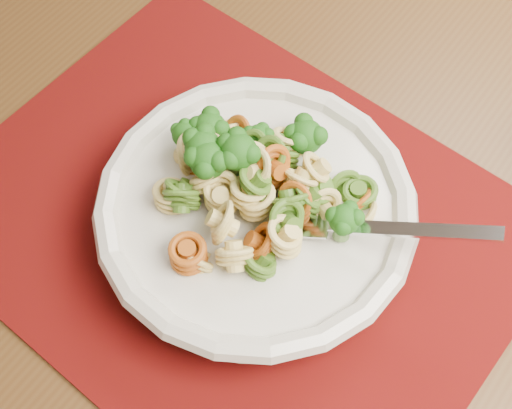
# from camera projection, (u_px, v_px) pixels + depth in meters

# --- Properties ---
(dining_table) EXTENTS (1.62, 1.37, 0.75)m
(dining_table) POSITION_uv_depth(u_px,v_px,m) (338.00, 211.00, 0.71)
(dining_table) COLOR #492F14
(dining_table) RESTS_ON ground
(placemat) EXTENTS (0.55, 0.51, 0.00)m
(placemat) POSITION_uv_depth(u_px,v_px,m) (234.00, 224.00, 0.58)
(placemat) COLOR #4C0C03
(placemat) RESTS_ON dining_table
(pasta_bowl) EXTENTS (0.25, 0.25, 0.05)m
(pasta_bowl) POSITION_uv_depth(u_px,v_px,m) (256.00, 212.00, 0.55)
(pasta_bowl) COLOR beige
(pasta_bowl) RESTS_ON placemat
(pasta_broccoli_heap) EXTENTS (0.21, 0.21, 0.06)m
(pasta_broccoli_heap) POSITION_uv_depth(u_px,v_px,m) (256.00, 200.00, 0.54)
(pasta_broccoli_heap) COLOR #EDD675
(pasta_broccoli_heap) RESTS_ON pasta_bowl
(fork) EXTENTS (0.18, 0.03, 0.08)m
(fork) POSITION_uv_depth(u_px,v_px,m) (313.00, 225.00, 0.53)
(fork) COLOR silver
(fork) RESTS_ON pasta_bowl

